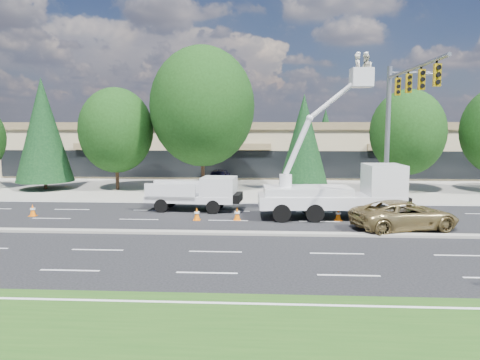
# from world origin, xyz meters

# --- Properties ---
(ground) EXTENTS (140.00, 140.00, 0.00)m
(ground) POSITION_xyz_m (0.00, 0.00, 0.00)
(ground) COLOR black
(ground) RESTS_ON ground
(concrete_apron) EXTENTS (140.00, 22.00, 0.01)m
(concrete_apron) POSITION_xyz_m (0.00, 20.00, 0.01)
(concrete_apron) COLOR gray
(concrete_apron) RESTS_ON ground
(road_median) EXTENTS (120.00, 0.55, 0.12)m
(road_median) POSITION_xyz_m (0.00, 0.00, 0.06)
(road_median) COLOR gray
(road_median) RESTS_ON ground
(strip_mall) EXTENTS (50.40, 15.40, 5.50)m
(strip_mall) POSITION_xyz_m (0.00, 29.97, 2.83)
(strip_mall) COLOR tan
(strip_mall) RESTS_ON ground
(tree_front_b) EXTENTS (4.58, 4.58, 9.03)m
(tree_front_b) POSITION_xyz_m (-16.00, 15.00, 4.85)
(tree_front_b) COLOR #332114
(tree_front_b) RESTS_ON ground
(tree_front_c) EXTENTS (5.94, 5.94, 8.24)m
(tree_front_c) POSITION_xyz_m (-10.00, 15.00, 4.82)
(tree_front_c) COLOR #332114
(tree_front_c) RESTS_ON ground
(tree_front_d) EXTENTS (8.24, 8.24, 11.44)m
(tree_front_d) POSITION_xyz_m (-3.00, 15.00, 6.69)
(tree_front_d) COLOR #332114
(tree_front_d) RESTS_ON ground
(tree_front_e) EXTENTS (3.88, 3.88, 7.65)m
(tree_front_e) POSITION_xyz_m (5.00, 15.00, 4.11)
(tree_front_e) COLOR #332114
(tree_front_e) RESTS_ON ground
(tree_front_f) EXTENTS (5.77, 5.77, 8.00)m
(tree_front_f) POSITION_xyz_m (13.00, 15.00, 4.68)
(tree_front_f) COLOR #332114
(tree_front_f) RESTS_ON ground
(tree_back_a) EXTENTS (4.14, 4.14, 8.16)m
(tree_back_a) POSITION_xyz_m (-18.00, 42.00, 4.38)
(tree_back_a) COLOR #332114
(tree_back_a) RESTS_ON ground
(tree_back_b) EXTENTS (5.91, 5.91, 11.65)m
(tree_back_b) POSITION_xyz_m (-4.00, 42.00, 6.25)
(tree_back_b) COLOR #332114
(tree_back_b) RESTS_ON ground
(tree_back_c) EXTENTS (3.74, 3.74, 7.38)m
(tree_back_c) POSITION_xyz_m (10.00, 42.00, 3.96)
(tree_back_c) COLOR #332114
(tree_back_c) RESTS_ON ground
(tree_back_d) EXTENTS (5.22, 5.22, 10.29)m
(tree_back_d) POSITION_xyz_m (22.00, 42.00, 5.52)
(tree_back_d) COLOR #332114
(tree_back_d) RESTS_ON ground
(signal_mast) EXTENTS (2.76, 10.16, 9.00)m
(signal_mast) POSITION_xyz_m (10.03, 7.04, 6.06)
(signal_mast) COLOR gray
(signal_mast) RESTS_ON ground
(utility_pickup) EXTENTS (5.61, 2.52, 2.09)m
(utility_pickup) POSITION_xyz_m (-2.12, 6.17, 0.86)
(utility_pickup) COLOR silver
(utility_pickup) RESTS_ON ground
(bucket_truck) EXTENTS (8.14, 3.00, 9.20)m
(bucket_truck) POSITION_xyz_m (6.28, 4.24, 1.89)
(bucket_truck) COLOR silver
(bucket_truck) RESTS_ON ground
(traffic_cone_a) EXTENTS (0.40, 0.40, 0.70)m
(traffic_cone_a) POSITION_xyz_m (-11.41, 3.87, 0.34)
(traffic_cone_a) COLOR orange
(traffic_cone_a) RESTS_ON ground
(traffic_cone_b) EXTENTS (0.40, 0.40, 0.70)m
(traffic_cone_b) POSITION_xyz_m (-1.75, 3.25, 0.34)
(traffic_cone_b) COLOR orange
(traffic_cone_b) RESTS_ON ground
(traffic_cone_c) EXTENTS (0.40, 0.40, 0.70)m
(traffic_cone_c) POSITION_xyz_m (0.49, 3.35, 0.34)
(traffic_cone_c) COLOR orange
(traffic_cone_c) RESTS_ON ground
(traffic_cone_d) EXTENTS (0.40, 0.40, 0.70)m
(traffic_cone_d) POSITION_xyz_m (6.07, 3.57, 0.34)
(traffic_cone_d) COLOR orange
(traffic_cone_d) RESTS_ON ground
(minivan) EXTENTS (5.84, 3.91, 1.49)m
(minivan) POSITION_xyz_m (9.04, 1.48, 0.74)
(minivan) COLOR olive
(minivan) RESTS_ON ground
(parked_car_west) EXTENTS (2.03, 4.51, 1.50)m
(parked_car_west) POSITION_xyz_m (-2.00, 17.54, 0.75)
(parked_car_west) COLOR black
(parked_car_west) RESTS_ON ground
(parked_car_east) EXTENTS (2.17, 5.10, 1.64)m
(parked_car_east) POSITION_xyz_m (5.80, 17.20, 0.82)
(parked_car_east) COLOR black
(parked_car_east) RESTS_ON ground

